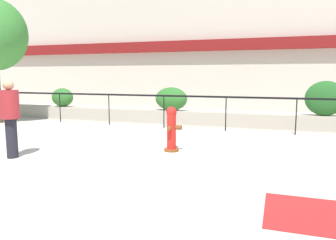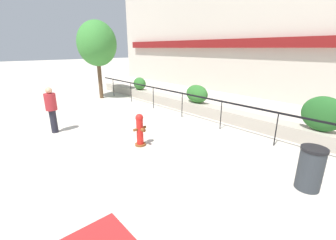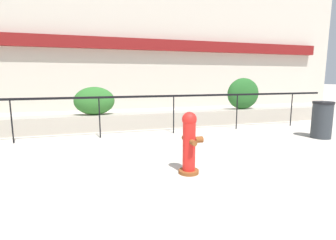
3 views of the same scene
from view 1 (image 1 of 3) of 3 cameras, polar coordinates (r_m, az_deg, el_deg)
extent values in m
plane|color=beige|center=(7.10, -14.08, -7.30)|extent=(120.00, 120.00, 0.00)
cube|color=beige|center=(18.27, 6.93, 14.59)|extent=(30.00, 1.00, 8.00)
cube|color=maroon|center=(17.54, 6.43, 12.78)|extent=(27.00, 0.36, 0.56)
cube|color=#ADA393|center=(12.43, 0.97, 0.54)|extent=(18.00, 0.70, 0.50)
cube|color=black|center=(11.31, -0.72, 4.25)|extent=(15.00, 0.05, 0.06)
cylinder|color=black|center=(14.78, -24.96, 2.24)|extent=(0.04, 0.04, 1.15)
cylinder|color=black|center=(13.39, -18.29, 2.07)|extent=(0.04, 0.04, 1.15)
cylinder|color=black|center=(12.23, -10.23, 1.83)|extent=(0.04, 0.04, 1.15)
cylinder|color=black|center=(11.35, -0.72, 1.50)|extent=(0.04, 0.04, 1.15)
cylinder|color=black|center=(10.84, 10.04, 1.08)|extent=(0.04, 0.04, 1.15)
cylinder|color=black|center=(10.73, 21.42, 0.59)|extent=(0.04, 0.04, 1.15)
ellipsoid|color=#2D6B28|center=(14.65, -17.89, 3.78)|extent=(0.96, 0.69, 0.78)
ellipsoid|color=#2D6B28|center=(12.39, 0.56, 3.70)|extent=(1.24, 0.70, 0.87)
ellipsoid|color=#235B23|center=(11.86, 25.73, 3.40)|extent=(1.27, 0.57, 1.14)
cylinder|color=brown|center=(7.95, 0.60, -5.21)|extent=(0.36, 0.36, 0.06)
cylinder|color=red|center=(7.86, 0.60, -1.98)|extent=(0.23, 0.23, 0.85)
sphere|color=red|center=(7.80, 0.61, 1.42)|extent=(0.25, 0.25, 0.25)
cylinder|color=brown|center=(7.80, 1.87, -1.30)|extent=(0.14, 0.12, 0.11)
cylinder|color=brown|center=(7.68, 0.24, -1.44)|extent=(0.09, 0.13, 0.09)
cylinder|color=brown|center=(8.01, 0.95, -1.06)|extent=(0.09, 0.13, 0.09)
cylinder|color=black|center=(8.02, -25.57, -2.88)|extent=(0.31, 0.31, 0.88)
cylinder|color=maroon|center=(7.93, -25.88, 2.46)|extent=(0.52, 0.52, 0.62)
sphere|color=tan|center=(7.91, -26.07, 5.53)|extent=(0.23, 0.23, 0.23)
cube|color=#B22323|center=(4.86, 23.99, -14.81)|extent=(1.24, 1.24, 0.01)
camera|label=2|loc=(4.99, 63.81, 18.08)|focal=24.00mm
camera|label=3|loc=(5.20, -32.09, 4.69)|focal=28.00mm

